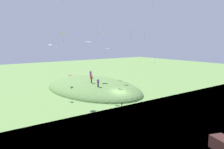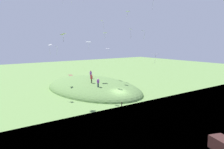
% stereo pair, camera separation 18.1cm
% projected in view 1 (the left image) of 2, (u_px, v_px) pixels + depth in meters
% --- Properties ---
extents(ground_plane, '(160.00, 160.00, 0.00)m').
position_uv_depth(ground_plane, '(120.00, 100.00, 41.81)').
color(ground_plane, '#648A47').
extents(grass_hill, '(27.70, 17.07, 5.09)m').
position_uv_depth(grass_hill, '(92.00, 89.00, 51.14)').
color(grass_hill, '#5C8143').
rests_on(grass_hill, ground_plane).
extents(dirt_path, '(13.50, 4.93, 0.04)m').
position_uv_depth(dirt_path, '(73.00, 78.00, 66.66)').
color(dirt_path, brown).
rests_on(dirt_path, ground_plane).
extents(person_on_hilltop, '(0.58, 0.58, 1.80)m').
position_uv_depth(person_on_hilltop, '(91.00, 74.00, 49.78)').
color(person_on_hilltop, '#4F4347').
rests_on(person_on_hilltop, grass_hill).
extents(person_watching_kites, '(0.58, 0.58, 1.78)m').
position_uv_depth(person_watching_kites, '(91.00, 78.00, 45.87)').
color(person_watching_kites, '#373529').
rests_on(person_watching_kites, grass_hill).
extents(person_walking_path, '(0.56, 0.56, 1.66)m').
position_uv_depth(person_walking_path, '(98.00, 82.00, 43.44)').
color(person_walking_path, '#213546').
rests_on(person_walking_path, grass_hill).
extents(kite_1, '(1.23, 1.28, 1.37)m').
position_uv_depth(kite_1, '(63.00, 34.00, 36.38)').
color(kite_1, silver).
extents(kite_2, '(1.06, 1.06, 1.81)m').
position_uv_depth(kite_2, '(143.00, 31.00, 45.88)').
color(kite_2, white).
extents(kite_3, '(0.89, 0.85, 1.35)m').
position_uv_depth(kite_3, '(128.00, 12.00, 43.67)').
color(kite_3, white).
extents(kite_4, '(1.03, 1.22, 1.69)m').
position_uv_depth(kite_4, '(88.00, 42.00, 46.55)').
color(kite_4, silver).
extents(kite_5, '(0.81, 0.59, 2.01)m').
position_uv_depth(kite_5, '(50.00, 46.00, 41.37)').
color(kite_5, white).
extents(kite_6, '(0.94, 0.81, 1.91)m').
position_uv_depth(kite_6, '(56.00, 47.00, 45.97)').
color(kite_6, white).
extents(kite_8, '(0.78, 0.71, 2.18)m').
position_uv_depth(kite_8, '(152.00, 0.00, 43.26)').
color(kite_8, white).
extents(kite_10, '(0.70, 0.90, 1.26)m').
position_uv_depth(kite_10, '(105.00, 33.00, 47.35)').
color(kite_10, silver).
extents(kite_11, '(1.30, 1.11, 1.94)m').
position_uv_depth(kite_11, '(155.00, 54.00, 43.02)').
color(kite_11, white).
extents(kite_12, '(1.37, 1.32, 1.15)m').
position_uv_depth(kite_12, '(107.00, 49.00, 51.76)').
color(kite_12, white).
extents(kite_13, '(0.80, 0.74, 1.72)m').
position_uv_depth(kite_13, '(131.00, 30.00, 39.03)').
color(kite_13, white).
extents(kite_14, '(1.06, 0.98, 2.21)m').
position_uv_depth(kite_14, '(102.00, 21.00, 51.74)').
color(kite_14, white).
extents(mooring_post, '(0.14, 0.14, 0.81)m').
position_uv_depth(mooring_post, '(122.00, 104.00, 37.72)').
color(mooring_post, brown).
rests_on(mooring_post, ground_plane).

